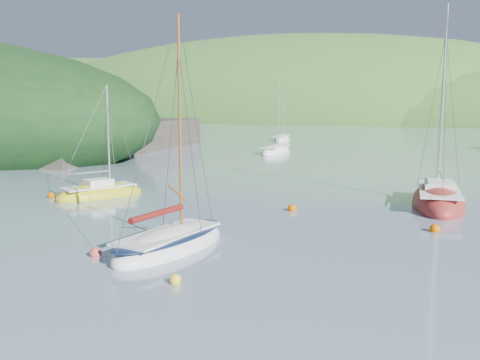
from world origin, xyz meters
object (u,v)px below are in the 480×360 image
at_px(daysailer_white, 170,244).
at_px(distant_sloop_a, 276,152).
at_px(sloop_red, 438,202).
at_px(distant_sloop_c, 282,140).
at_px(sailboat_yellow, 100,194).

xyz_separation_m(daysailer_white, distant_sloop_a, (-11.55, 39.17, -0.05)).
relative_size(sloop_red, distant_sloop_a, 1.27).
bearing_deg(distant_sloop_c, distant_sloop_a, -82.07).
xyz_separation_m(daysailer_white, distant_sloop_c, (-18.54, 58.73, -0.06)).
xyz_separation_m(sailboat_yellow, distant_sloop_c, (-8.09, 50.65, -0.01)).
relative_size(daysailer_white, sloop_red, 0.81).
distance_m(daysailer_white, sloop_red, 16.59).
height_order(daysailer_white, sloop_red, sloop_red).
height_order(distant_sloop_a, distant_sloop_c, distant_sloop_a).
bearing_deg(distant_sloop_a, daysailer_white, -74.42).
bearing_deg(sloop_red, distant_sloop_a, 120.32).
bearing_deg(sailboat_yellow, daysailer_white, -14.61).
distance_m(daysailer_white, distant_sloop_a, 40.84).
distance_m(sailboat_yellow, distant_sloop_a, 31.11).
bearing_deg(daysailer_white, sloop_red, 62.63).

